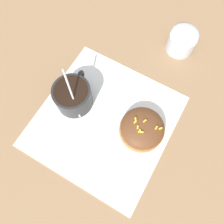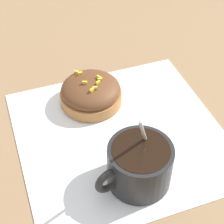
% 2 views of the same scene
% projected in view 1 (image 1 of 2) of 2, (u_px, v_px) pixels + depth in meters
% --- Properties ---
extents(ground_plane, '(3.00, 3.00, 0.00)m').
position_uv_depth(ground_plane, '(105.00, 121.00, 0.48)').
color(ground_plane, '#93704C').
extents(paper_napkin, '(0.29, 0.30, 0.00)m').
position_uv_depth(paper_napkin, '(105.00, 121.00, 0.48)').
color(paper_napkin, white).
rests_on(paper_napkin, ground_plane).
extents(coffee_cup, '(0.08, 0.10, 0.12)m').
position_uv_depth(coffee_cup, '(73.00, 95.00, 0.46)').
color(coffee_cup, black).
rests_on(coffee_cup, paper_napkin).
extents(frosted_pastry, '(0.09, 0.09, 0.04)m').
position_uv_depth(frosted_pastry, '(142.00, 129.00, 0.45)').
color(frosted_pastry, '#B2753D').
rests_on(frosted_pastry, paper_napkin).
extents(sugar_bowl, '(0.07, 0.07, 0.06)m').
position_uv_depth(sugar_bowl, '(182.00, 40.00, 0.51)').
color(sugar_bowl, silver).
rests_on(sugar_bowl, ground_plane).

